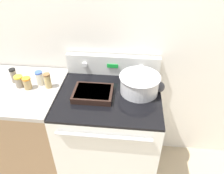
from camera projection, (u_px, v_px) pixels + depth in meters
name	position (u px, v px, depth m)	size (l,w,h in m)	color
kitchen_wall	(114.00, 31.00, 1.67)	(8.00, 0.05, 2.50)	silver
stove_range	(109.00, 136.00, 1.85)	(0.75, 0.65, 0.90)	silver
control_panel	(113.00, 65.00, 1.77)	(0.75, 0.07, 0.17)	silver
side_counter	(31.00, 130.00, 1.91)	(0.64, 0.62, 0.91)	#896B4C
mixing_bowl	(140.00, 83.00, 1.58)	(0.30, 0.30, 0.14)	silver
casserole_dish	(93.00, 93.00, 1.57)	(0.28, 0.22, 0.05)	black
ladle	(159.00, 86.00, 1.62)	(0.08, 0.34, 0.08)	#333338
spice_jar_brown_cap	(48.00, 81.00, 1.61)	(0.05, 0.05, 0.12)	tan
spice_jar_blue_cap	(40.00, 78.00, 1.65)	(0.06, 0.06, 0.11)	beige
spice_jar_orange_cap	(27.00, 83.00, 1.61)	(0.06, 0.06, 0.09)	tan
spice_jar_yellow_cap	(19.00, 81.00, 1.63)	(0.06, 0.06, 0.09)	gray
spice_jar_black_cap	(14.00, 75.00, 1.68)	(0.05, 0.05, 0.11)	gray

